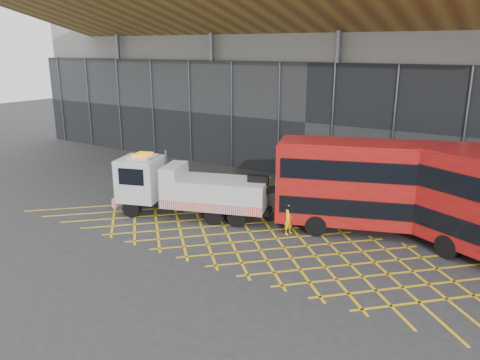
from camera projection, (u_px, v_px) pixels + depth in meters
The scene contains 6 objects.
ground_plane at pixel (178, 221), 25.03m from camera, with size 120.00×120.00×0.00m, color #2C2C2F.
road_markings at pixel (254, 240), 22.53m from camera, with size 26.36×7.16×0.01m.
construction_building at pixel (346, 47), 36.44m from camera, with size 55.00×23.97×18.00m.
recovery_truck at pixel (186, 188), 25.47m from camera, with size 9.69×4.90×3.42m.
bus_towed at pixel (393, 184), 22.77m from camera, with size 11.39×6.28×4.56m.
worker at pixel (289, 218), 23.14m from camera, with size 0.59×0.39×1.63m, color yellow.
Camera 1 is at (15.53, -17.91, 8.99)m, focal length 35.00 mm.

